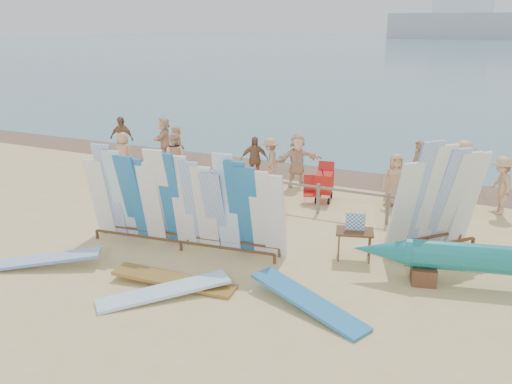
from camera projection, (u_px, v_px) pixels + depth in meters
The scene contains 28 objects.
ground at pixel (206, 238), 13.97m from camera, with size 160.00×160.00×0.00m, color #DAC07E.
ocean at pixel (490, 46), 124.18m from camera, with size 320.00×240.00×0.02m, color slate.
wet_sand_strip at pixel (304, 171), 20.17m from camera, with size 40.00×2.60×0.01m, color brown.
distant_ship at pixel (461, 22), 172.28m from camera, with size 45.00×8.00×14.00m.
fence at pixel (256, 184), 16.37m from camera, with size 12.08×0.08×0.90m.
main_surfboard_rack at pixel (182, 204), 13.03m from camera, with size 5.14×1.18×2.53m.
side_surfboard_rack at pixel (437, 201), 12.78m from camera, with size 2.12×2.26×2.85m.
vendor_table at pixel (354, 244), 12.62m from camera, with size 0.99×0.82×1.14m.
flat_board_e at pixel (41, 266), 12.33m from camera, with size 0.56×2.70×0.07m, color white.
flat_board_b at pixel (164, 296), 10.99m from camera, with size 0.56×2.70×0.07m, color #99CEF5.
flat_board_d at pixel (308, 309), 10.51m from camera, with size 0.56×2.70×0.07m, color #2370B3.
flat_board_c at pixel (174, 284), 11.49m from camera, with size 0.56×2.70×0.07m, color olive.
beach_chair_left at pixel (254, 191), 16.99m from camera, with size 0.56×0.58×0.88m.
beach_chair_right at pixel (312, 196), 16.56m from camera, with size 0.69×0.70×0.84m.
stroller at pixel (324, 186), 16.74m from camera, with size 0.74×0.95×1.18m.
beachgoer_1 at pixel (178, 152), 19.27m from camera, with size 0.66×0.36×1.82m, color #8C6042.
beachgoer_0 at pixel (123, 153), 19.68m from camera, with size 0.75×0.36×1.53m, color tan.
beachgoer_9 at pixel (462, 170), 16.84m from camera, with size 1.20×0.49×1.85m, color tan.
beachgoer_3 at pixel (270, 161), 18.54m from camera, with size 1.01×0.42×1.57m, color tan.
beachgoer_2 at pixel (174, 157), 18.69m from camera, with size 0.83×0.40×1.71m, color beige.
beachgoer_7 at pixel (417, 167), 17.49m from camera, with size 0.63×0.34×1.72m, color #8C6042.
beachgoer_11 at pixel (164, 138), 21.81m from camera, with size 1.58×0.51×1.70m, color beige.
beachgoer_6 at pixel (395, 180), 16.25m from camera, with size 0.78×0.37×1.60m, color tan.
beachgoer_extra_0 at pixel (501, 185), 15.50m from camera, with size 1.10×0.45×1.70m, color tan.
beachgoer_4 at pixel (254, 159), 18.58m from camera, with size 0.95×0.41×1.62m, color #8C6042.
beachgoer_extra_1 at pixel (122, 139), 21.46m from camera, with size 1.05×0.45×1.79m, color #8C6042.
beachgoer_5 at pixel (297, 160), 18.10m from camera, with size 1.66×0.54×1.79m, color beige.
beachgoer_8 at pixel (431, 182), 15.99m from camera, with size 0.77×0.37×1.59m, color beige.
Camera 1 is at (6.76, -11.15, 5.32)m, focal length 38.00 mm.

